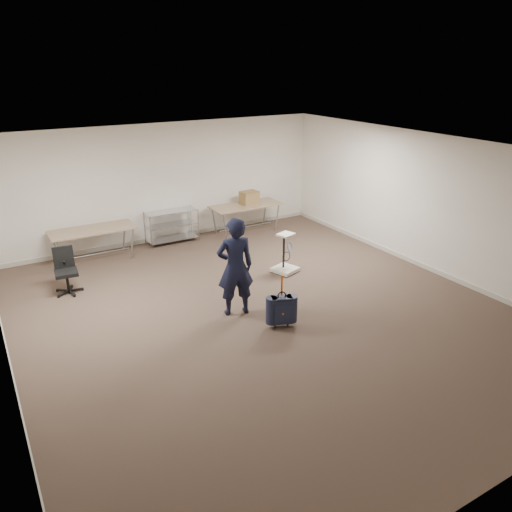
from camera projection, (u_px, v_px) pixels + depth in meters
ground at (262, 313)px, 8.74m from camera, size 9.00×9.00×0.00m
room_shell at (226, 282)px, 9.83m from camera, size 8.00×9.00×9.00m
folding_table_left at (93, 231)px, 10.76m from camera, size 1.80×0.75×0.73m
folding_table_right at (246, 207)px, 12.55m from camera, size 1.80×0.75×0.73m
wire_shelf at (172, 225)px, 11.94m from camera, size 1.22×0.47×0.80m
person at (235, 267)px, 8.42m from camera, size 0.71×0.55×1.74m
suitcase at (282, 310)px, 8.17m from camera, size 0.38×0.30×0.92m
office_chair at (67, 279)px, 9.42m from camera, size 0.53×0.53×0.87m
equipment_cart at (285, 262)px, 10.34m from camera, size 0.58×0.58×0.84m
cardboard_box at (249, 198)px, 12.56m from camera, size 0.45×0.36×0.32m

